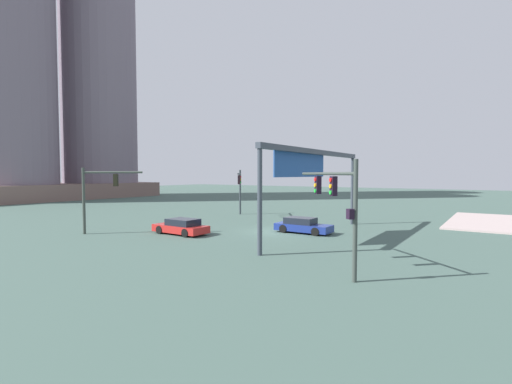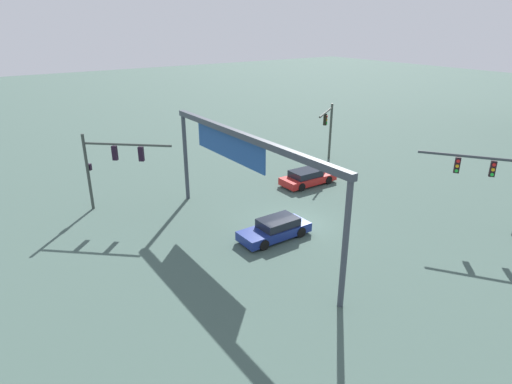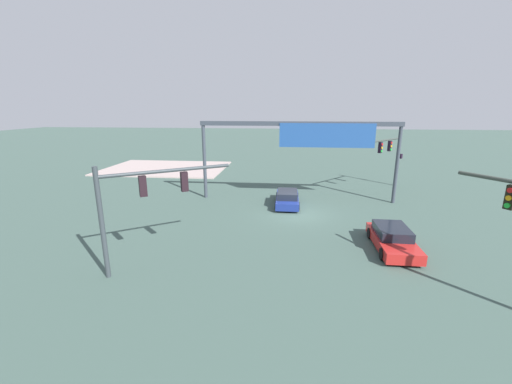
% 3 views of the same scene
% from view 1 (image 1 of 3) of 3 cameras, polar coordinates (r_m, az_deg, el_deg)
% --- Properties ---
extents(ground_plane, '(196.19, 196.19, 0.00)m').
position_cam_1_polar(ground_plane, '(29.68, 3.08, -6.22)').
color(ground_plane, '#40574E').
extents(traffic_signal_near_corner, '(4.36, 4.60, 5.31)m').
position_cam_1_polar(traffic_signal_near_corner, '(17.64, 12.53, -0.67)').
color(traffic_signal_near_corner, '#363F3A').
rests_on(traffic_signal_near_corner, ground).
extents(traffic_signal_opposite_side, '(2.71, 3.96, 5.16)m').
position_cam_1_polar(traffic_signal_opposite_side, '(30.81, -23.46, 0.39)').
color(traffic_signal_opposite_side, '#39423A').
rests_on(traffic_signal_opposite_side, ground).
extents(traffic_signal_cross_street, '(5.17, 3.64, 5.13)m').
position_cam_1_polar(traffic_signal_cross_street, '(40.55, -2.57, 1.33)').
color(traffic_signal_cross_street, '#323A3F').
rests_on(traffic_signal_cross_street, ground).
extents(overhead_sign_gantry, '(15.99, 0.43, 6.47)m').
position_cam_1_polar(overhead_sign_gantry, '(27.13, 8.88, 4.08)').
color(overhead_sign_gantry, '#373E49').
rests_on(overhead_sign_gantry, ground).
extents(highrise_twin_tower, '(33.68, 16.78, 66.41)m').
position_cam_1_polar(highrise_twin_tower, '(84.00, -28.61, 22.07)').
color(highrise_twin_tower, '#745A52').
rests_on(highrise_twin_tower, ground).
extents(sedan_car_approaching, '(1.87, 4.47, 1.21)m').
position_cam_1_polar(sedan_car_approaching, '(29.31, 7.28, -5.22)').
color(sedan_car_approaching, navy).
rests_on(sedan_car_approaching, ground).
extents(sedan_car_waiting_far, '(1.99, 4.52, 1.21)m').
position_cam_1_polar(sedan_car_waiting_far, '(29.05, -11.59, -5.33)').
color(sedan_car_waiting_far, red).
rests_on(sedan_car_waiting_far, ground).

